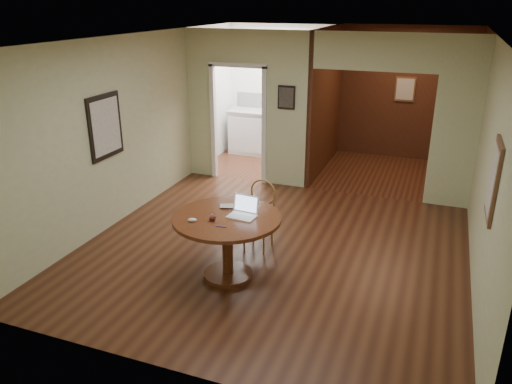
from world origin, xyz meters
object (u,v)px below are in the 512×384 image
at_px(chair, 260,211).
at_px(open_laptop, 244,210).
at_px(dining_table, 227,233).
at_px(closed_laptop, 234,208).

bearing_deg(chair, open_laptop, -80.22).
distance_m(dining_table, closed_laptop, 0.32).
height_order(chair, open_laptop, open_laptop).
bearing_deg(closed_laptop, dining_table, -108.19).
height_order(dining_table, open_laptop, open_laptop).
bearing_deg(closed_laptop, open_laptop, -56.22).
bearing_deg(dining_table, chair, 84.35).
height_order(open_laptop, closed_laptop, open_laptop).
relative_size(dining_table, closed_laptop, 3.87).
distance_m(chair, closed_laptop, 0.72).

